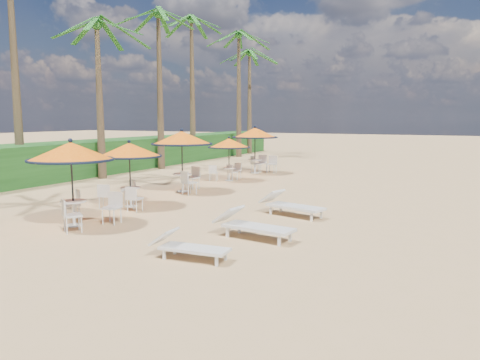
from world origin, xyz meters
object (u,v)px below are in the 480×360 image
object	(u,v)px
station_4	(256,138)
lounger_far	(290,204)
station_3	(229,148)
station_0	(73,162)
station_1	(128,158)
lounger_near	(187,246)
station_2	(183,144)
lounger_mid	(251,224)

from	to	relation	value
station_4	lounger_far	xyz separation A→B (m)	(5.59, -9.95, -1.56)
station_3	station_0	bearing A→B (deg)	-86.97
station_1	lounger_near	distance (m)	6.77
station_4	station_0	bearing A→B (deg)	-87.50
station_4	lounger_far	distance (m)	11.52
station_2	station_3	bearing A→B (deg)	89.27
station_1	station_3	distance (m)	7.57
station_0	station_2	distance (m)	6.58
station_3	lounger_mid	world-z (taller)	station_3
station_2	lounger_far	world-z (taller)	station_2
station_2	lounger_far	bearing A→B (deg)	-24.53
station_0	lounger_mid	xyz separation A→B (m)	(5.06, 0.92, -1.46)
station_4	lounger_far	world-z (taller)	station_4
lounger_near	station_1	bearing A→B (deg)	136.01
station_1	lounger_far	world-z (taller)	station_1
station_2	lounger_mid	distance (m)	8.15
lounger_near	lounger_mid	world-z (taller)	lounger_mid
station_2	station_4	distance (m)	7.40
station_2	lounger_near	world-z (taller)	station_2
station_3	lounger_near	bearing A→B (deg)	-66.58
lounger_mid	station_1	bearing A→B (deg)	167.94
station_1	lounger_mid	distance (m)	6.06
station_2	station_0	bearing A→B (deg)	-84.69
station_3	station_4	world-z (taller)	station_4
station_3	lounger_near	distance (m)	12.96
station_2	station_3	world-z (taller)	station_2
station_2	lounger_far	xyz separation A→B (m)	(5.59, -2.55, -1.64)
station_1	station_2	distance (m)	3.60
lounger_near	station_2	bearing A→B (deg)	119.54
station_1	station_4	world-z (taller)	station_4
station_0	station_3	size ratio (longest dim) A/B	1.15
station_4	lounger_far	size ratio (longest dim) A/B	1.17
station_4	lounger_mid	distance (m)	14.29
station_0	station_2	world-z (taller)	station_2
station_3	station_4	size ratio (longest dim) A/B	0.82
lounger_far	station_0	bearing A→B (deg)	-126.70
station_3	lounger_mid	distance (m)	11.19
lounger_mid	station_2	bearing A→B (deg)	143.30
lounger_near	lounger_far	size ratio (longest dim) A/B	0.81
station_4	lounger_mid	size ratio (longest dim) A/B	1.18
station_3	lounger_far	distance (m)	8.65
station_2	lounger_mid	world-z (taller)	station_2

